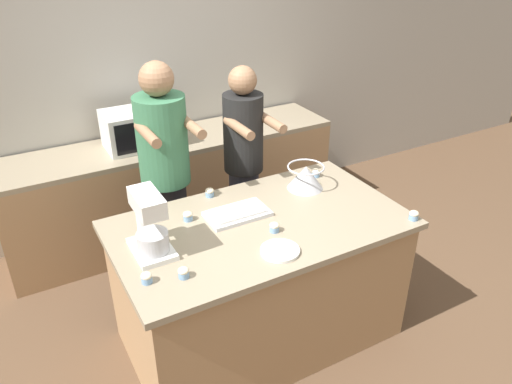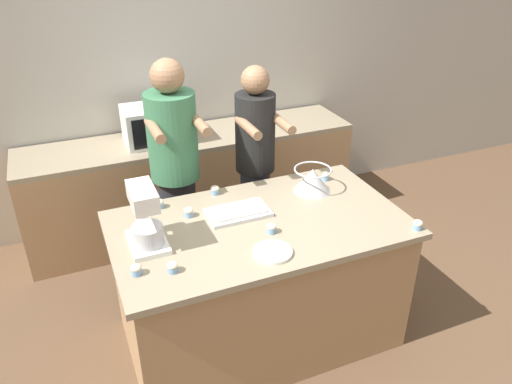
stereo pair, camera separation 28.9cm
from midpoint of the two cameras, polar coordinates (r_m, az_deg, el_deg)
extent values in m
plane|color=brown|center=(3.52, -2.03, -15.87)|extent=(16.00, 16.00, 0.00)
cube|color=#B2ADA3|center=(4.38, -13.73, 13.02)|extent=(10.00, 0.06, 2.70)
cube|color=#A87F56|center=(3.24, -2.15, -10.50)|extent=(1.68, 0.94, 0.85)
cube|color=gray|center=(2.98, -2.31, -3.85)|extent=(1.75, 1.00, 0.04)
cube|color=#A87F56|center=(4.40, -11.02, 0.31)|extent=(2.80, 0.60, 0.84)
cube|color=gray|center=(4.21, -11.57, 5.61)|extent=(2.80, 0.60, 0.04)
cylinder|color=#232328|center=(3.70, -11.84, -5.05)|extent=(0.26, 0.26, 0.90)
cylinder|color=#38704C|center=(3.35, -13.11, 5.71)|extent=(0.34, 0.34, 0.60)
sphere|color=#936B4C|center=(3.22, -13.92, 12.42)|extent=(0.22, 0.22, 0.22)
cylinder|color=#936B4C|center=(3.12, -14.93, 6.34)|extent=(0.06, 0.34, 0.06)
cylinder|color=#936B4C|center=(3.19, -9.99, 7.40)|extent=(0.06, 0.34, 0.06)
cylinder|color=#33384C|center=(3.89, -3.47, -3.07)|extent=(0.22, 0.22, 0.85)
cylinder|color=black|center=(3.57, -3.80, 6.68)|extent=(0.29, 0.29, 0.57)
sphere|color=#936B4C|center=(3.45, -4.01, 12.59)|extent=(0.20, 0.20, 0.20)
cylinder|color=#936B4C|center=(3.34, -4.48, 7.28)|extent=(0.06, 0.34, 0.06)
cylinder|color=#936B4C|center=(3.44, -0.77, 8.02)|extent=(0.06, 0.34, 0.06)
cube|color=white|center=(2.80, -14.74, -6.42)|extent=(0.20, 0.30, 0.03)
cylinder|color=white|center=(2.82, -15.71, -3.04)|extent=(0.07, 0.07, 0.23)
cube|color=white|center=(2.63, -15.44, -1.26)|extent=(0.13, 0.26, 0.10)
cylinder|color=#BCBCC1|center=(2.73, -14.70, -5.62)|extent=(0.17, 0.17, 0.11)
cone|color=#BCBCC1|center=(3.31, 3.20, 1.63)|extent=(0.24, 0.24, 0.16)
torus|color=#BCBCC1|center=(3.28, 3.24, 2.81)|extent=(0.25, 0.25, 0.01)
cube|color=silver|center=(3.03, -4.87, -2.59)|extent=(0.38, 0.22, 0.02)
cube|color=white|center=(3.02, -4.89, -2.27)|extent=(0.31, 0.18, 0.02)
cube|color=silver|center=(4.08, -15.45, 6.96)|extent=(0.51, 0.35, 0.30)
cube|color=black|center=(3.92, -15.40, 6.03)|extent=(0.34, 0.01, 0.24)
cube|color=#2D2D2D|center=(3.97, -12.23, 6.72)|extent=(0.10, 0.01, 0.24)
cylinder|color=white|center=(2.71, -0.31, -6.83)|extent=(0.22, 0.22, 0.02)
cylinder|color=#759EC6|center=(2.58, -11.50, -9.35)|extent=(0.05, 0.05, 0.03)
ellipsoid|color=beige|center=(2.56, -11.55, -8.90)|extent=(0.06, 0.06, 0.03)
cylinder|color=#759EC6|center=(3.49, 4.50, 1.96)|extent=(0.05, 0.05, 0.03)
ellipsoid|color=beige|center=(3.48, 4.52, 2.33)|extent=(0.06, 0.06, 0.03)
cylinder|color=#759EC6|center=(3.14, -13.99, -2.19)|extent=(0.05, 0.05, 0.03)
ellipsoid|color=beige|center=(3.12, -14.04, -1.79)|extent=(0.06, 0.06, 0.03)
cylinder|color=#759EC6|center=(2.87, -0.76, -4.34)|extent=(0.05, 0.05, 0.03)
ellipsoid|color=beige|center=(2.86, -0.77, -3.92)|extent=(0.06, 0.06, 0.03)
cylinder|color=#759EC6|center=(3.26, -7.84, -0.31)|extent=(0.05, 0.05, 0.03)
ellipsoid|color=beige|center=(3.25, -7.87, 0.08)|extent=(0.06, 0.06, 0.03)
cylinder|color=#759EC6|center=(3.09, 15.05, -2.86)|extent=(0.05, 0.05, 0.03)
ellipsoid|color=beige|center=(3.08, 15.10, -2.46)|extent=(0.06, 0.06, 0.03)
cylinder|color=#759EC6|center=(2.59, -15.56, -9.75)|extent=(0.05, 0.05, 0.03)
ellipsoid|color=beige|center=(2.57, -15.63, -9.31)|extent=(0.06, 0.06, 0.03)
cylinder|color=#759EC6|center=(3.03, -10.51, -3.00)|extent=(0.05, 0.05, 0.03)
ellipsoid|color=beige|center=(3.01, -10.55, -2.59)|extent=(0.06, 0.06, 0.03)
camera|label=1|loc=(0.14, -92.83, -1.54)|focal=35.00mm
camera|label=2|loc=(0.14, 87.17, 1.54)|focal=35.00mm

